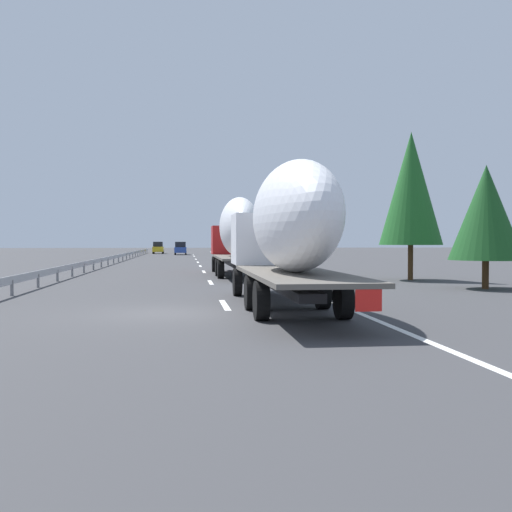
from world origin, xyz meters
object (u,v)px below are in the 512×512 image
object	(u,v)px
truck_lead	(237,233)
truck_trailing	(288,228)
car_yellow_coupe	(158,248)
road_sign	(247,238)
car_blue_sedan	(180,248)

from	to	relation	value
truck_lead	truck_trailing	world-z (taller)	truck_lead
truck_trailing	car_yellow_coupe	bearing A→B (deg)	5.16
road_sign	truck_lead	bearing A→B (deg)	172.63
car_blue_sedan	road_sign	size ratio (longest dim) A/B	1.33
car_blue_sedan	road_sign	distance (m)	33.55
car_yellow_coupe	car_blue_sedan	size ratio (longest dim) A/B	0.94
truck_trailing	road_sign	world-z (taller)	truck_trailing
car_yellow_coupe	truck_lead	bearing A→B (deg)	-173.46
car_blue_sedan	road_sign	bearing A→B (deg)	-168.25
car_yellow_coupe	truck_trailing	bearing A→B (deg)	-174.84
car_blue_sedan	road_sign	world-z (taller)	road_sign
truck_lead	car_blue_sedan	distance (m)	56.92
truck_lead	car_yellow_coupe	xyz separation A→B (m)	(64.93, 7.44, -1.59)
truck_lead	road_sign	size ratio (longest dim) A/B	3.93
truck_trailing	car_yellow_coupe	xyz separation A→B (m)	(82.38, 7.44, -1.49)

